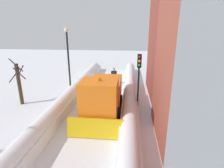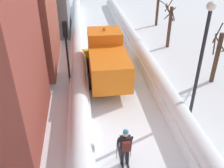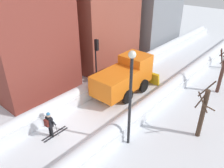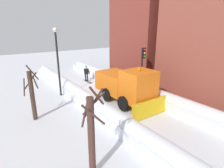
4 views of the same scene
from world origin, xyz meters
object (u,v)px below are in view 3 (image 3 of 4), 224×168
object	(u,v)px
plow_truck	(125,76)
street_lamp	(131,90)
skier	(50,124)
bare_tree_mid	(222,71)
bare_tree_near	(203,113)
traffic_light_pole	(97,54)

from	to	relation	value
plow_truck	street_lamp	size ratio (longest dim) A/B	1.02
skier	street_lamp	world-z (taller)	street_lamp
street_lamp	bare_tree_mid	xyz separation A→B (m)	(2.01, 9.65, -1.76)
street_lamp	bare_tree_near	bearing A→B (deg)	49.07
street_lamp	bare_tree_near	xyz separation A→B (m)	(2.92, 3.36, -1.90)
street_lamp	bare_tree_near	distance (m)	4.84
plow_truck	bare_tree_mid	xyz separation A→B (m)	(5.85, 5.08, 0.42)
plow_truck	bare_tree_near	xyz separation A→B (m)	(6.76, -1.21, 0.28)
bare_tree_near	traffic_light_pole	bearing A→B (deg)	177.15
plow_truck	bare_tree_mid	bearing A→B (deg)	40.94
skier	traffic_light_pole	bearing A→B (deg)	109.44
skier	plow_truck	bearing A→B (deg)	89.09
skier	traffic_light_pole	distance (m)	7.18
plow_truck	skier	xyz separation A→B (m)	(-0.12, -7.26, -0.48)
plow_truck	bare_tree_near	distance (m)	6.87
plow_truck	traffic_light_pole	size ratio (longest dim) A/B	1.42
skier	traffic_light_pole	size ratio (longest dim) A/B	0.43
traffic_light_pole	street_lamp	world-z (taller)	street_lamp
plow_truck	bare_tree_near	bearing A→B (deg)	-10.14
skier	traffic_light_pole	world-z (taller)	traffic_light_pole
plow_truck	bare_tree_mid	distance (m)	7.76
street_lamp	bare_tree_near	world-z (taller)	street_lamp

